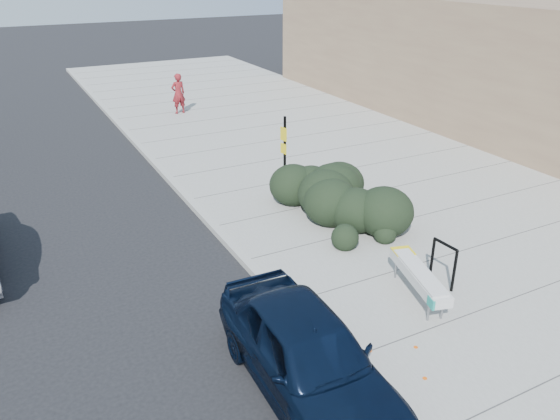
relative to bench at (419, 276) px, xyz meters
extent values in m
plane|color=black|center=(-2.50, 1.03, -0.66)|extent=(120.00, 120.00, 0.00)
cube|color=gray|center=(3.10, 6.03, -0.58)|extent=(11.20, 50.00, 0.15)
cube|color=#9E9E99|center=(-2.50, 6.03, -0.57)|extent=(0.22, 50.00, 0.17)
cylinder|color=gray|center=(-0.35, -0.74, -0.30)|extent=(0.05, 0.05, 0.40)
cylinder|color=gray|center=(-0.08, -0.81, -0.30)|extent=(0.05, 0.05, 0.40)
cylinder|color=gray|center=(0.09, 0.81, -0.30)|extent=(0.05, 0.05, 0.40)
cylinder|color=gray|center=(0.36, 0.73, -0.30)|extent=(0.05, 0.05, 0.40)
cylinder|color=gray|center=(-0.13, 0.04, -0.13)|extent=(0.47, 1.56, 0.04)
cylinder|color=gray|center=(0.14, -0.04, -0.13)|extent=(0.47, 1.56, 0.04)
cube|color=#B2B2B2|center=(0.00, 0.00, 0.01)|extent=(0.98, 2.14, 0.22)
cube|color=yellow|center=(0.23, 0.80, 0.13)|extent=(0.53, 0.52, 0.02)
cube|color=teal|center=(-0.45, -0.86, 0.01)|extent=(0.11, 0.25, 0.20)
cylinder|color=black|center=(0.80, -0.17, -0.02)|extent=(0.06, 0.06, 0.97)
cylinder|color=black|center=(0.76, 0.45, -0.02)|extent=(0.06, 0.06, 0.97)
cylinder|color=black|center=(0.78, 0.14, 0.46)|extent=(0.10, 0.63, 0.06)
cube|color=black|center=(0.10, 6.03, 0.69)|extent=(0.06, 0.06, 2.40)
cube|color=yellow|center=(0.06, 6.02, 1.38)|extent=(0.06, 0.28, 0.39)
cube|color=yellow|center=(0.06, 6.02, 0.95)|extent=(0.06, 0.26, 0.29)
ellipsoid|color=black|center=(0.73, 4.12, 0.22)|extent=(3.11, 4.27, 1.44)
imported|color=black|center=(-3.30, -1.13, 0.09)|extent=(1.87, 4.40, 1.48)
imported|color=maroon|center=(0.36, 16.71, 0.39)|extent=(0.70, 0.51, 1.80)
camera|label=1|loc=(-6.94, -7.15, 5.86)|focal=35.00mm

